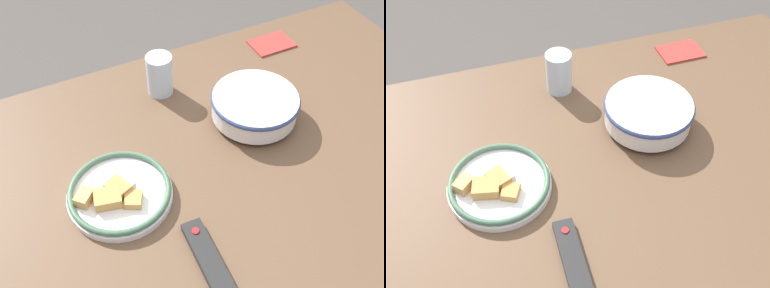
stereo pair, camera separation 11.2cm
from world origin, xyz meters
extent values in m
plane|color=#4C4742|center=(0.00, 0.00, 0.00)|extent=(8.00, 8.00, 0.00)
cube|color=brown|center=(0.00, 0.00, 0.75)|extent=(1.51, 0.93, 0.04)
cylinder|color=brown|center=(-0.69, -0.40, 0.37)|extent=(0.06, 0.06, 0.73)
cylinder|color=silver|center=(-0.13, -0.08, 0.78)|extent=(0.10, 0.10, 0.01)
cylinder|color=silver|center=(-0.13, -0.08, 0.82)|extent=(0.23, 0.23, 0.06)
cylinder|color=#B75B23|center=(-0.13, -0.08, 0.81)|extent=(0.21, 0.21, 0.05)
torus|color=navy|center=(-0.13, -0.08, 0.84)|extent=(0.24, 0.24, 0.01)
cylinder|color=white|center=(0.29, 0.01, 0.78)|extent=(0.25, 0.25, 0.02)
torus|color=#42664C|center=(0.29, 0.01, 0.80)|extent=(0.24, 0.24, 0.01)
cube|color=silver|center=(0.28, 0.02, 0.80)|extent=(0.05, 0.04, 0.03)
cube|color=tan|center=(0.27, 0.05, 0.80)|extent=(0.05, 0.06, 0.02)
cube|color=tan|center=(0.37, 0.00, 0.80)|extent=(0.06, 0.06, 0.03)
cube|color=tan|center=(0.32, 0.03, 0.81)|extent=(0.07, 0.06, 0.03)
cube|color=tan|center=(0.29, 0.01, 0.80)|extent=(0.06, 0.07, 0.03)
cube|color=black|center=(0.18, 0.25, 0.78)|extent=(0.05, 0.19, 0.02)
cylinder|color=red|center=(0.18, 0.18, 0.79)|extent=(0.02, 0.02, 0.00)
cylinder|color=silver|center=(0.05, -0.30, 0.83)|extent=(0.07, 0.07, 0.12)
cube|color=#B2332D|center=(-0.37, -0.35, 0.78)|extent=(0.14, 0.10, 0.01)
camera|label=1|loc=(0.41, 0.65, 1.64)|focal=42.00mm
camera|label=2|loc=(0.31, 0.69, 1.64)|focal=42.00mm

